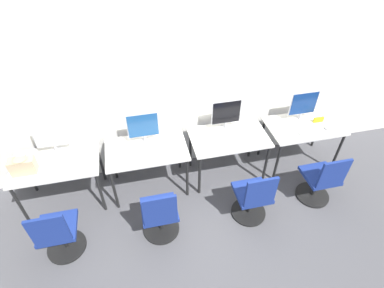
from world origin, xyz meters
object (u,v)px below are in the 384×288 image
at_px(mouse_far_right, 327,128).
at_px(mouse_right, 248,138).
at_px(handbag, 23,166).
at_px(keyboard_far_right, 310,132).
at_px(keyboard_far_left, 54,170).
at_px(office_chair_far_right, 321,181).
at_px(monitor_far_left, 51,137).
at_px(keyboard_left, 147,152).
at_px(mouse_far_left, 75,168).
at_px(monitor_right, 226,114).
at_px(office_chair_left, 160,216).
at_px(monitor_far_right, 303,105).
at_px(keyboard_right, 232,142).
at_px(mouse_left, 166,148).
at_px(office_chair_far_left, 59,235).
at_px(office_chair_right, 253,199).
at_px(monitor_left, 143,127).

bearing_deg(mouse_far_right, mouse_right, 178.11).
distance_m(mouse_far_right, handbag, 4.18).
distance_m(keyboard_far_right, handbag, 3.91).
distance_m(keyboard_far_left, office_chair_far_right, 3.57).
height_order(monitor_far_left, keyboard_left, monitor_far_left).
bearing_deg(office_chair_far_right, mouse_far_right, 60.98).
bearing_deg(mouse_far_left, monitor_right, 9.96).
relative_size(office_chair_left, monitor_far_right, 1.88).
xyz_separation_m(keyboard_far_left, mouse_right, (2.62, 0.04, 0.01)).
xyz_separation_m(monitor_right, keyboard_right, (0.00, -0.33, -0.25)).
distance_m(monitor_far_left, mouse_left, 1.50).
distance_m(monitor_far_left, keyboard_left, 1.25).
relative_size(office_chair_far_left, handbag, 2.99).
bearing_deg(office_chair_left, keyboard_far_left, 150.31).
xyz_separation_m(keyboard_far_right, mouse_far_right, (0.27, 0.02, 0.01)).
relative_size(monitor_far_left, office_chair_right, 0.53).
distance_m(keyboard_far_left, office_chair_right, 2.59).
height_order(keyboard_far_right, mouse_far_right, mouse_far_right).
height_order(keyboard_far_left, keyboard_far_right, same).
height_order(office_chair_far_left, office_chair_right, same).
bearing_deg(monitor_far_left, monitor_left, -3.18).
bearing_deg(monitor_left, handbag, -170.33).
bearing_deg(mouse_right, mouse_far_right, -1.89).
bearing_deg(monitor_right, monitor_left, -178.00).
bearing_deg(keyboard_right, keyboard_far_right, -2.02).
height_order(mouse_left, handbag, handbag).
bearing_deg(office_chair_left, mouse_far_right, 14.95).
bearing_deg(keyboard_far_left, keyboard_far_right, -0.32).
bearing_deg(monitor_far_right, office_chair_far_right, -94.63).
bearing_deg(keyboard_far_right, keyboard_left, 177.53).
height_order(monitor_far_left, office_chair_right, monitor_far_left).
relative_size(keyboard_right, mouse_far_right, 4.11).
height_order(mouse_left, mouse_right, same).
bearing_deg(mouse_right, keyboard_left, 178.21).
bearing_deg(keyboard_right, mouse_left, 175.50).
height_order(mouse_far_left, office_chair_right, office_chair_right).
distance_m(keyboard_left, mouse_right, 1.43).
distance_m(monitor_left, office_chair_far_right, 2.57).
bearing_deg(monitor_far_left, office_chair_left, -41.19).
height_order(monitor_far_left, monitor_far_right, same).
relative_size(mouse_far_left, keyboard_left, 0.24).
bearing_deg(handbag, mouse_far_right, -0.71).
distance_m(mouse_left, office_chair_left, 0.92).
height_order(monitor_far_left, office_chair_far_left, monitor_far_left).
bearing_deg(office_chair_right, monitor_far_left, 156.27).
bearing_deg(office_chair_right, keyboard_right, 96.19).
bearing_deg(handbag, monitor_right, 6.33).
relative_size(office_chair_far_left, monitor_left, 1.88).
bearing_deg(mouse_far_left, monitor_far_left, 124.10).
bearing_deg(handbag, keyboard_far_left, -8.38).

